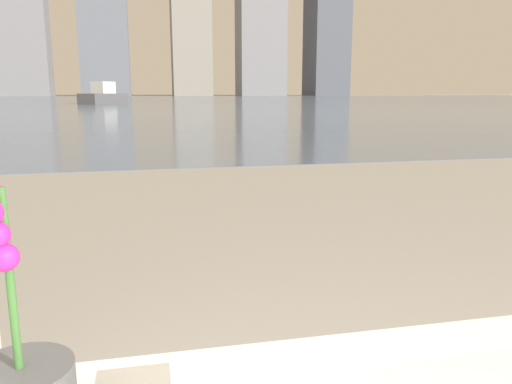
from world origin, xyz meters
name	(u,v)px	position (x,y,z in m)	size (l,w,h in m)	color
potted_orchid	(20,381)	(-0.62, 0.92, 0.63)	(0.15, 0.15, 0.38)	#4C4C4C
harbor_water	(148,100)	(0.00, 62.00, 0.01)	(180.00, 110.00, 0.01)	slate
harbor_boat_0	(104,96)	(-3.74, 44.42, 0.65)	(3.89, 5.05, 1.83)	#4C4C51
skyline_tower_5	(327,21)	(42.86, 118.00, 17.41)	(8.54, 10.71, 34.81)	#4C515B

